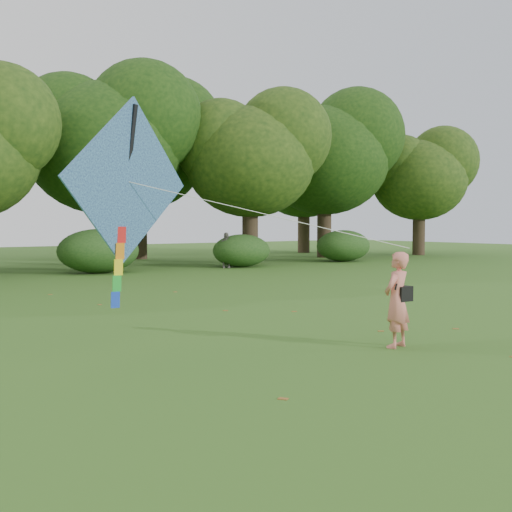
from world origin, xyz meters
TOP-DOWN VIEW (x-y plane):
  - ground at (0.00, 0.00)m, footprint 100.00×100.00m
  - man_kite_flyer at (0.87, -0.52)m, footprint 0.68×0.54m
  - bystander_right at (9.01, 17.26)m, footprint 1.04×0.89m
  - crossbody_bag at (0.99, -0.55)m, footprint 0.43×0.20m
  - flying_kite at (-3.09, 1.62)m, footprint 5.50×2.66m
  - tree_line at (1.67, 22.88)m, footprint 54.70×15.30m
  - shrub_band at (-0.72, 17.60)m, footprint 39.15×3.22m
  - fallen_leaves at (0.15, 4.00)m, footprint 9.00×13.28m

SIDE VIEW (x-z plane):
  - ground at x=0.00m, z-range 0.00..0.00m
  - fallen_leaves at x=0.15m, z-range 0.00..0.01m
  - man_kite_flyer at x=0.87m, z-range 0.00..1.64m
  - bystander_right at x=9.01m, z-range 0.00..1.68m
  - shrub_band at x=-0.72m, z-range -0.08..1.79m
  - crossbody_bag at x=0.99m, z-range 0.59..1.27m
  - flying_kite at x=-3.09m, z-range 1.08..4.44m
  - tree_line at x=1.67m, z-range 0.86..10.35m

